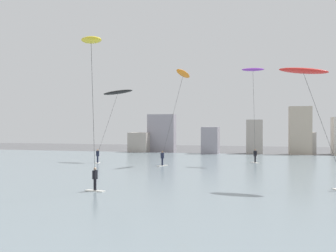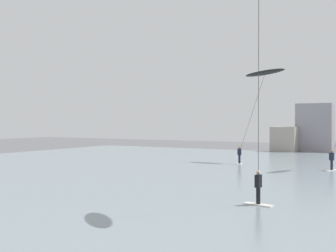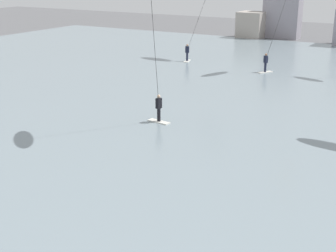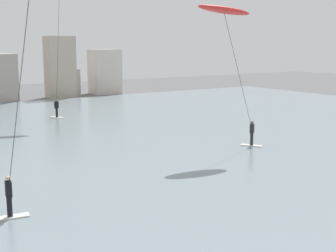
# 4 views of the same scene
# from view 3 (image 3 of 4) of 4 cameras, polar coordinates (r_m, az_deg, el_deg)

# --- Properties ---
(water_bay) EXTENTS (84.00, 52.00, 0.10)m
(water_bay) POSITION_cam_3_polar(r_m,az_deg,el_deg) (36.04, 13.49, 3.64)
(water_bay) COLOR gray
(water_bay) RESTS_ON ground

